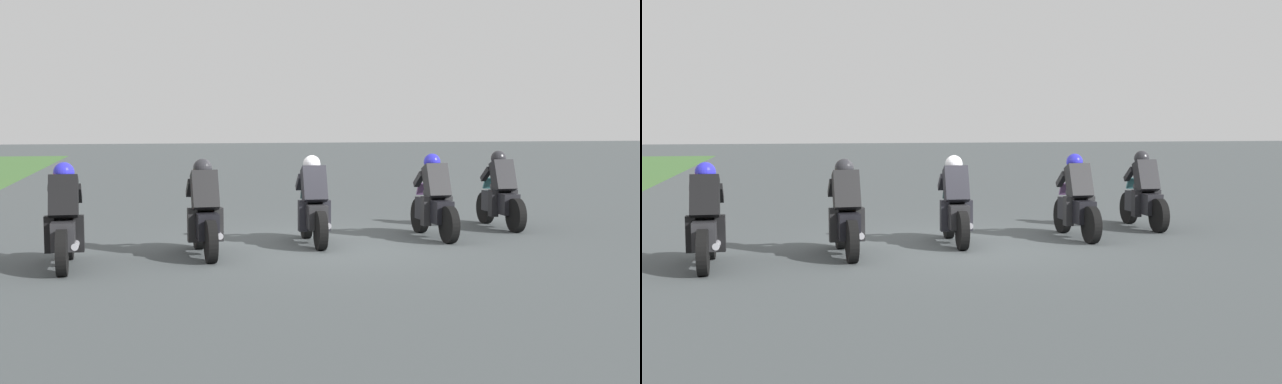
# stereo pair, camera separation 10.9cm
# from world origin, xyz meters

# --- Properties ---
(ground_plane) EXTENTS (120.00, 120.00, 0.00)m
(ground_plane) POSITION_xyz_m (0.00, 0.00, 0.00)
(ground_plane) COLOR #43494B
(rider_lane_a) EXTENTS (2.04, 0.54, 1.51)m
(rider_lane_a) POSITION_xyz_m (1.48, -3.89, 0.62)
(rider_lane_a) COLOR black
(rider_lane_a) RESTS_ON ground_plane
(rider_lane_b) EXTENTS (2.04, 0.55, 1.51)m
(rider_lane_b) POSITION_xyz_m (0.43, -2.14, 0.62)
(rider_lane_b) COLOR black
(rider_lane_b) RESTS_ON ground_plane
(rider_lane_c) EXTENTS (2.04, 0.54, 1.51)m
(rider_lane_c) POSITION_xyz_m (0.17, 0.12, 0.62)
(rider_lane_c) COLOR black
(rider_lane_c) RESTS_ON ground_plane
(rider_lane_d) EXTENTS (2.04, 0.55, 1.51)m
(rider_lane_d) POSITION_xyz_m (-0.66, 2.03, 0.62)
(rider_lane_d) COLOR black
(rider_lane_d) RESTS_ON ground_plane
(rider_lane_e) EXTENTS (2.04, 0.54, 1.51)m
(rider_lane_e) POSITION_xyz_m (-1.28, 4.05, 0.62)
(rider_lane_e) COLOR black
(rider_lane_e) RESTS_ON ground_plane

